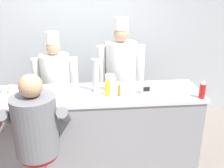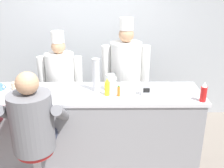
% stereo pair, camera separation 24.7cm
% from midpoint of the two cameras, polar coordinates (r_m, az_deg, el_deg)
% --- Properties ---
extents(wall_back, '(10.00, 0.06, 2.70)m').
position_cam_midpoint_polar(wall_back, '(4.47, -8.55, 9.24)').
color(wall_back, '#B2B7BC').
rests_on(wall_back, ground_plane).
extents(diner_counter, '(2.97, 0.69, 1.03)m').
position_cam_midpoint_polar(diner_counter, '(3.40, -8.93, -10.01)').
color(diner_counter, gray).
rests_on(diner_counter, ground_plane).
extents(ketchup_bottle_red, '(0.07, 0.07, 0.23)m').
position_cam_midpoint_polar(ketchup_bottle_red, '(3.10, 16.96, -1.17)').
color(ketchup_bottle_red, red).
rests_on(ketchup_bottle_red, diner_counter).
extents(mustard_bottle_yellow, '(0.06, 0.06, 0.21)m').
position_cam_midpoint_polar(mustard_bottle_yellow, '(3.04, -3.30, -0.83)').
color(mustard_bottle_yellow, yellow).
rests_on(mustard_bottle_yellow, diner_counter).
extents(hot_sauce_bottle_orange, '(0.04, 0.04, 0.13)m').
position_cam_midpoint_polar(hot_sauce_bottle_orange, '(3.03, -0.74, -1.56)').
color(hot_sauce_bottle_orange, orange).
rests_on(hot_sauce_bottle_orange, diner_counter).
extents(water_pitcher_clear, '(0.13, 0.11, 0.20)m').
position_cam_midpoint_polar(water_pitcher_clear, '(3.19, -2.72, 0.33)').
color(water_pitcher_clear, silver).
rests_on(water_pitcher_clear, diner_counter).
extents(breakfast_plate, '(0.25, 0.25, 0.05)m').
position_cam_midpoint_polar(breakfast_plate, '(3.18, -20.71, -2.88)').
color(breakfast_plate, white).
rests_on(breakfast_plate, diner_counter).
extents(coffee_mug_tan, '(0.13, 0.08, 0.09)m').
position_cam_midpoint_polar(coffee_mug_tan, '(3.40, -22.99, -1.06)').
color(coffee_mug_tan, beige).
rests_on(coffee_mug_tan, diner_counter).
extents(cup_stack_steel, '(0.10, 0.10, 0.41)m').
position_cam_midpoint_polar(cup_stack_steel, '(3.13, -5.89, 1.82)').
color(cup_stack_steel, '#B7BABF').
rests_on(cup_stack_steel, diner_counter).
extents(napkin_dispenser_chrome, '(0.12, 0.07, 0.14)m').
position_cam_midpoint_polar(napkin_dispenser_chrome, '(3.11, 5.16, -0.91)').
color(napkin_dispenser_chrome, silver).
rests_on(napkin_dispenser_chrome, diner_counter).
extents(diner_seated_grey, '(0.66, 0.65, 1.49)m').
position_cam_midpoint_polar(diner_seated_grey, '(2.78, -18.60, -9.14)').
color(diner_seated_grey, '#B2B5BA').
rests_on(diner_seated_grey, ground_plane).
extents(cook_in_whites_near, '(0.64, 0.41, 1.64)m').
position_cam_midpoint_polar(cook_in_whites_near, '(3.88, -13.88, 0.09)').
color(cook_in_whites_near, '#232328').
rests_on(cook_in_whites_near, ground_plane).
extents(cook_in_whites_far, '(0.71, 0.45, 1.81)m').
position_cam_midpoint_polar(cook_in_whites_far, '(3.92, 0.11, 2.39)').
color(cook_in_whites_far, '#232328').
rests_on(cook_in_whites_far, ground_plane).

